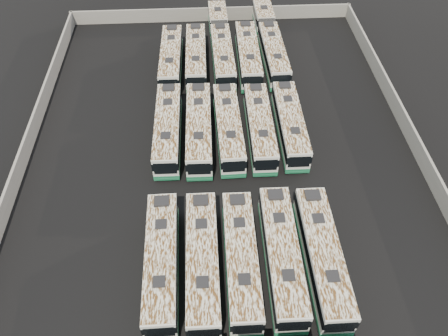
# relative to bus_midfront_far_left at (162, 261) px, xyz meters

# --- Properties ---
(ground) EXTENTS (140.00, 140.00, 0.00)m
(ground) POSITION_rel_bus_midfront_far_left_xyz_m (6.15, 9.53, -1.90)
(ground) COLOR black
(ground) RESTS_ON ground
(perimeter_wall) EXTENTS (45.20, 73.20, 2.20)m
(perimeter_wall) POSITION_rel_bus_midfront_far_left_xyz_m (6.15, 9.53, -0.80)
(perimeter_wall) COLOR gray
(perimeter_wall) RESTS_ON ground
(bus_midfront_far_left) EXTENTS (2.96, 13.22, 3.72)m
(bus_midfront_far_left) POSITION_rel_bus_midfront_far_left_xyz_m (0.00, 0.00, 0.00)
(bus_midfront_far_left) COLOR white
(bus_midfront_far_left) RESTS_ON ground
(bus_midfront_left) EXTENTS (2.88, 13.38, 3.77)m
(bus_midfront_left) POSITION_rel_bus_midfront_far_left_xyz_m (3.61, -0.23, 0.03)
(bus_midfront_left) COLOR white
(bus_midfront_left) RESTS_ON ground
(bus_midfront_center) EXTENTS (2.87, 13.14, 3.70)m
(bus_midfront_center) POSITION_rel_bus_midfront_far_left_xyz_m (7.07, -0.18, -0.01)
(bus_midfront_center) COLOR white
(bus_midfront_center) RESTS_ON ground
(bus_midfront_right) EXTENTS (2.99, 13.47, 3.79)m
(bus_midfront_right) POSITION_rel_bus_midfront_far_left_xyz_m (10.75, 0.00, 0.04)
(bus_midfront_right) COLOR white
(bus_midfront_right) RESTS_ON ground
(bus_midfront_far_right) EXTENTS (2.85, 13.49, 3.80)m
(bus_midfront_far_right) POSITION_rel_bus_midfront_far_left_xyz_m (14.35, -0.29, 0.04)
(bus_midfront_far_right) COLOR white
(bus_midfront_far_right) RESTS_ON ground
(bus_midback_far_left) EXTENTS (2.94, 13.39, 3.77)m
(bus_midback_far_left) POSITION_rel_bus_midfront_far_left_xyz_m (0.01, 17.56, 0.03)
(bus_midback_far_left) COLOR white
(bus_midback_far_left) RESTS_ON ground
(bus_midback_left) EXTENTS (3.05, 13.54, 3.81)m
(bus_midback_left) POSITION_rel_bus_midfront_far_left_xyz_m (3.62, 17.34, 0.05)
(bus_midback_left) COLOR white
(bus_midback_left) RESTS_ON ground
(bus_midback_center) EXTENTS (3.08, 13.21, 3.71)m
(bus_midback_center) POSITION_rel_bus_midfront_far_left_xyz_m (7.06, 17.35, -0.01)
(bus_midback_center) COLOR white
(bus_midback_center) RESTS_ON ground
(bus_midback_right) EXTENTS (2.83, 12.99, 3.66)m
(bus_midback_right) POSITION_rel_bus_midfront_far_left_xyz_m (10.72, 17.32, -0.03)
(bus_midback_right) COLOR white
(bus_midback_right) RESTS_ON ground
(bus_midback_far_right) EXTENTS (2.86, 12.95, 3.65)m
(bus_midback_far_right) POSITION_rel_bus_midfront_far_left_xyz_m (14.32, 17.58, -0.04)
(bus_midback_far_right) COLOR white
(bus_midback_far_right) RESTS_ON ground
(bus_back_far_left) EXTENTS (2.99, 13.09, 3.68)m
(bus_back_far_left) POSITION_rel_bus_midfront_far_left_xyz_m (0.01, 32.16, -0.02)
(bus_back_far_left) COLOR white
(bus_back_far_left) RESTS_ON ground
(bus_back_left) EXTENTS (2.88, 12.96, 3.65)m
(bus_back_left) POSITION_rel_bus_midfront_far_left_xyz_m (3.48, 32.42, -0.04)
(bus_back_left) COLOR white
(bus_back_left) RESTS_ON ground
(bus_back_center) EXTENTS (3.10, 20.17, 3.65)m
(bus_back_center) POSITION_rel_bus_midfront_far_left_xyz_m (7.14, 35.71, -0.04)
(bus_back_center) COLOR white
(bus_back_center) RESTS_ON ground
(bus_back_right) EXTENTS (3.00, 13.42, 3.78)m
(bus_back_right) POSITION_rel_bus_midfront_far_left_xyz_m (10.76, 32.30, 0.03)
(bus_back_right) COLOR white
(bus_back_right) RESTS_ON ground
(bus_back_far_right) EXTENTS (3.06, 20.26, 3.67)m
(bus_back_far_right) POSITION_rel_bus_midfront_far_left_xyz_m (14.31, 35.81, -0.03)
(bus_back_far_right) COLOR white
(bus_back_far_right) RESTS_ON ground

